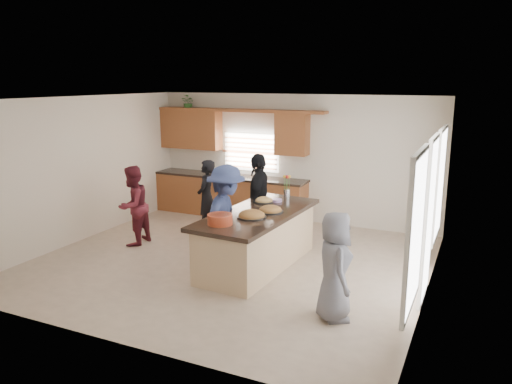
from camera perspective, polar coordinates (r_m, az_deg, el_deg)
The scene contains 18 objects.
floor at distance 8.79m, azimuth -2.95°, elevation -7.97°, with size 6.50×6.50×0.00m, color #CBB197.
room_shell at distance 8.31m, azimuth -3.10°, elevation 4.39°, with size 6.52×6.02×2.81m.
back_cabinetry at distance 11.53m, azimuth -3.15°, elevation 1.77°, with size 4.08×0.66×2.46m.
right_wall_glazing at distance 7.37m, azimuth 19.16°, elevation -1.83°, with size 0.06×4.00×2.25m.
island at distance 8.44m, azimuth 0.17°, elevation -5.57°, with size 1.31×2.77×0.95m.
platter_front at distance 7.98m, azimuth -0.51°, elevation -2.73°, with size 0.48×0.48×0.19m.
platter_mid at distance 8.30m, azimuth 1.67°, elevation -2.12°, with size 0.43×0.43×0.17m.
platter_back at distance 8.95m, azimuth 0.90°, elevation -1.01°, with size 0.35×0.35×0.14m.
salad_bowl at distance 7.61m, azimuth -4.14°, elevation -3.07°, with size 0.38×0.38×0.16m.
clear_cup at distance 7.30m, azimuth -2.06°, elevation -4.01°, with size 0.07×0.07×0.10m, color white.
plate_stack at distance 9.01m, azimuth 2.39°, elevation -0.97°, with size 0.19×0.19×0.05m, color #BF93D5.
flower_vase at distance 9.27m, azimuth 3.54°, elevation 0.72°, with size 0.14×0.14×0.43m.
potted_plant at distance 11.95m, azimuth -7.72°, elevation 10.12°, with size 0.33×0.28×0.36m, color #37712D.
woman_left_back at distance 10.16m, azimuth -5.67°, elevation -0.62°, with size 0.56×0.37×1.53m, color black.
woman_left_mid at distance 9.76m, azimuth -13.89°, elevation -1.53°, with size 0.74×0.58×1.53m, color maroon.
woman_left_front at distance 9.40m, azimuth 0.31°, elevation -0.91°, with size 1.04×0.43×1.77m, color black.
woman_right_back at distance 8.19m, azimuth -3.40°, elevation -3.00°, with size 1.15×0.66×1.77m, color navy.
woman_right_front at distance 6.64m, azimuth 8.98°, elevation -8.38°, with size 0.72×0.47×1.46m, color slate.
Camera 1 is at (3.85, -7.26, 3.11)m, focal length 35.00 mm.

